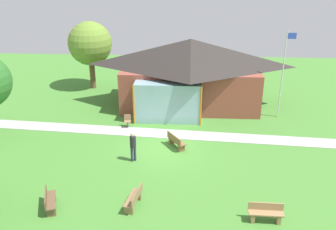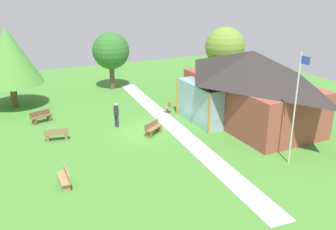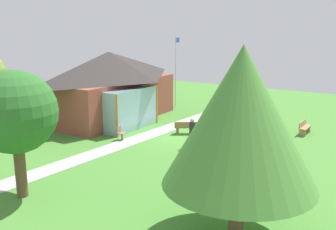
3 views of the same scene
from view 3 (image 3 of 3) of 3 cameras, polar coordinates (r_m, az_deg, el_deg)
name	(u,v)px [view 3 (image 3 of 3)]	position (r m, az deg, el deg)	size (l,w,h in m)	color
ground_plane	(183,136)	(24.10, 2.23, -3.24)	(44.00, 44.00, 0.00)	#478433
pavilion	(110,84)	(28.60, -8.72, 4.59)	(10.91, 6.96, 5.04)	brown
footpath	(158,132)	(25.06, -1.54, -2.56)	(23.62, 1.30, 0.03)	#ADADA8
flagpole	(176,69)	(32.50, 1.18, 7.00)	(0.64, 0.08, 6.09)	silver
bench_front_left	(247,174)	(17.34, 11.82, -8.73)	(0.90, 1.56, 0.84)	brown
bench_front_center	(266,150)	(20.84, 14.52, -5.14)	(0.72, 1.56, 0.84)	olive
bench_rear_near_path	(186,128)	(24.55, 2.73, -1.97)	(1.19, 1.50, 0.84)	brown
bench_front_right	(304,128)	(26.09, 19.90, -1.85)	(1.51, 0.48, 0.84)	#9E7A51
patio_chair_west	(121,133)	(23.38, -7.11, -2.79)	(0.49, 0.49, 0.86)	#8C6B4C
visitor_strolling_lawn	(192,130)	(21.65, 3.66, -2.34)	(0.34, 0.34, 1.74)	#2D3347
tree_lawn_corner	(241,117)	(11.71, 10.94, -0.36)	(4.86, 4.86, 6.29)	brown
tree_west_hedge	(15,113)	(15.90, -22.09, 0.33)	(3.31, 3.31, 5.20)	brown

